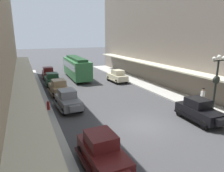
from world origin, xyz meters
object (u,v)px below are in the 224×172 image
object	(u,v)px
parked_car_0	(52,79)
parked_car_3	(199,110)
parked_car_6	(102,151)
pedestrian_3	(203,96)
streetcar	(77,67)
parked_car_5	(117,76)
fire_hydrant	(48,105)
parked_car_4	(68,100)
pedestrian_1	(33,80)
parked_car_1	(48,73)
pedestrian_0	(29,81)
parked_car_2	(59,87)
pedestrian_2	(29,106)
lamp_post_with_clock	(216,83)

from	to	relation	value
parked_car_0	parked_car_3	xyz separation A→B (m)	(9.24, -17.01, 0.00)
parked_car_6	pedestrian_3	size ratio (longest dim) A/B	2.56
parked_car_3	streetcar	size ratio (longest dim) A/B	0.45
parked_car_5	streetcar	size ratio (longest dim) A/B	0.45
parked_car_5	pedestrian_3	bearing A→B (deg)	-76.73
parked_car_6	fire_hydrant	world-z (taller)	parked_car_6
parked_car_4	streetcar	bearing A→B (deg)	72.37
pedestrian_3	streetcar	bearing A→B (deg)	114.02
parked_car_5	pedestrian_1	size ratio (longest dim) A/B	2.58
parked_car_3	parked_car_4	size ratio (longest dim) A/B	1.00
parked_car_4	parked_car_6	size ratio (longest dim) A/B	1.01
parked_car_1	pedestrian_0	bearing A→B (deg)	-120.49
parked_car_2	parked_car_5	size ratio (longest dim) A/B	1.00
parked_car_6	parked_car_3	bearing A→B (deg)	14.19
parked_car_6	pedestrian_3	world-z (taller)	parked_car_6
parked_car_0	parked_car_2	size ratio (longest dim) A/B	0.99
pedestrian_0	pedestrian_1	distance (m)	0.58
parked_car_0	parked_car_2	bearing A→B (deg)	-89.07
parked_car_0	parked_car_1	size ratio (longest dim) A/B	1.00
streetcar	pedestrian_0	bearing A→B (deg)	-153.96
parked_car_3	parked_car_6	bearing A→B (deg)	-165.81
parked_car_2	parked_car_6	world-z (taller)	same
parked_car_4	pedestrian_2	size ratio (longest dim) A/B	2.59
parked_car_3	lamp_post_with_clock	distance (m)	2.71
parked_car_3	lamp_post_with_clock	xyz separation A→B (m)	(1.78, 0.16, 2.04)
parked_car_0	pedestrian_3	bearing A→B (deg)	-49.74
pedestrian_1	pedestrian_2	world-z (taller)	same
parked_car_1	pedestrian_1	bearing A→B (deg)	-116.75
parked_car_0	streetcar	size ratio (longest dim) A/B	0.44
fire_hydrant	parked_car_1	bearing A→B (deg)	82.95
parked_car_6	streetcar	distance (m)	23.21
parked_car_4	pedestrian_3	bearing A→B (deg)	-20.39
parked_car_3	streetcar	distance (m)	21.00
pedestrian_2	parked_car_0	bearing A→B (deg)	72.43
parked_car_3	parked_car_2	bearing A→B (deg)	126.72
parked_car_1	pedestrian_2	bearing A→B (deg)	-102.44
parked_car_3	pedestrian_2	world-z (taller)	parked_car_3
parked_car_1	parked_car_4	size ratio (longest dim) A/B	0.99
parked_car_5	streetcar	world-z (taller)	streetcar
parked_car_4	fire_hydrant	size ratio (longest dim) A/B	5.27
parked_car_5	streetcar	distance (m)	6.99
parked_car_4	parked_car_5	distance (m)	12.51
lamp_post_with_clock	parked_car_6	bearing A→B (deg)	-167.20
fire_hydrant	pedestrian_1	distance (m)	9.82
pedestrian_3	parked_car_3	bearing A→B (deg)	-141.41
parked_car_0	parked_car_3	size ratio (longest dim) A/B	0.99
parked_car_5	pedestrian_1	distance (m)	11.78
parked_car_0	parked_car_6	distance (m)	19.38
parked_car_1	pedestrian_0	distance (m)	6.08
lamp_post_with_clock	parked_car_3	bearing A→B (deg)	-174.73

